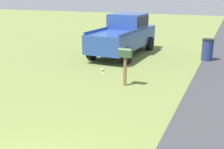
# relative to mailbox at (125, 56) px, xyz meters

# --- Properties ---
(mailbox) EXTENTS (0.22, 0.47, 1.35)m
(mailbox) POSITION_rel_mailbox_xyz_m (0.00, 0.00, 0.00)
(mailbox) COLOR brown
(mailbox) RESTS_ON ground
(pickup_truck) EXTENTS (5.30, 2.22, 2.09)m
(pickup_truck) POSITION_rel_mailbox_xyz_m (4.86, 1.90, 0.03)
(pickup_truck) COLOR #284793
(pickup_truck) RESTS_ON ground
(trash_bin) EXTENTS (0.55, 0.55, 1.04)m
(trash_bin) POSITION_rel_mailbox_xyz_m (5.14, -2.28, -0.55)
(trash_bin) COLOR navy
(trash_bin) RESTS_ON ground
(litter_bag_far_scatter) EXTENTS (0.14, 0.14, 0.14)m
(litter_bag_far_scatter) POSITION_rel_mailbox_xyz_m (1.35, 1.54, -1.00)
(litter_bag_far_scatter) COLOR silver
(litter_bag_far_scatter) RESTS_ON ground
(litter_wrapper_by_mailbox) EXTENTS (0.12, 0.14, 0.01)m
(litter_wrapper_by_mailbox) POSITION_rel_mailbox_xyz_m (1.05, 1.38, -1.07)
(litter_wrapper_by_mailbox) COLOR silver
(litter_wrapper_by_mailbox) RESTS_ON ground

